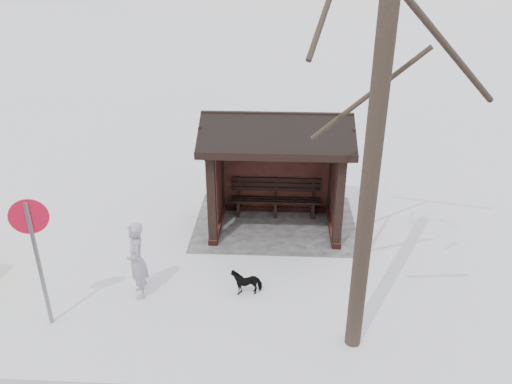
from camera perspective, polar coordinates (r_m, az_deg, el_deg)
ground at (r=13.07m, az=2.17°, el=-3.98°), size 120.00×120.00×0.00m
trampled_patch at (r=13.24m, az=2.19°, el=-3.52°), size 4.20×3.20×0.02m
bus_shelter at (r=12.29m, az=2.35°, el=5.18°), size 3.60×2.40×3.09m
pedestrian at (r=10.49m, az=-13.46°, el=-7.61°), size 0.60×0.72×1.68m
dog at (r=10.60m, az=-1.09°, el=-10.13°), size 0.69×0.42×0.54m
road_sign at (r=9.76m, az=-24.08°, el=-4.84°), size 0.66×0.23×2.66m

